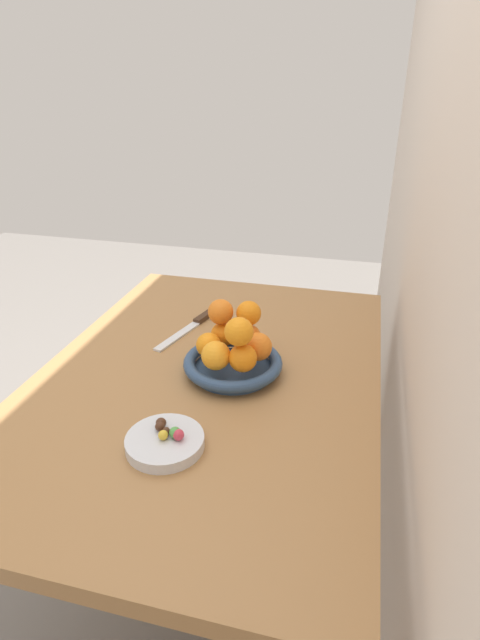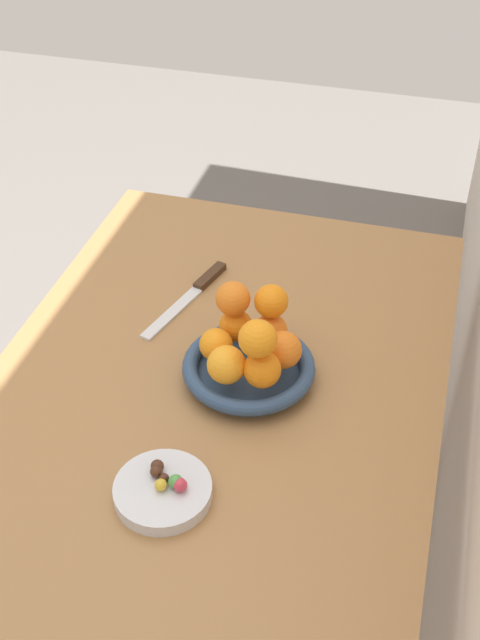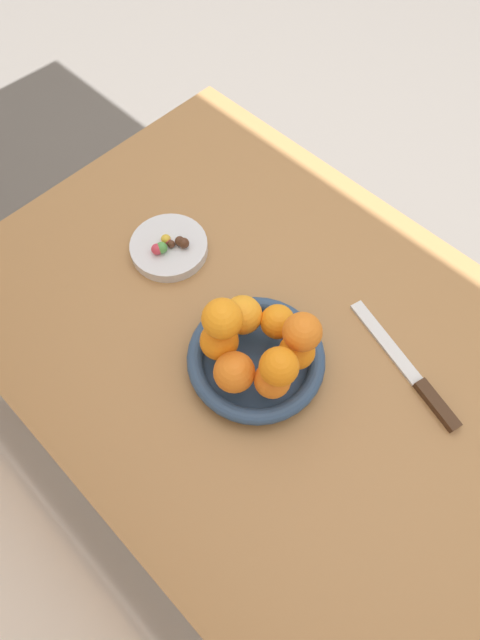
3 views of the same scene
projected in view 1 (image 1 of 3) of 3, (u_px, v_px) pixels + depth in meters
name	position (u px, v px, depth m)	size (l,w,h in m)	color
ground_plane	(216.00, 587.00, 1.46)	(6.00, 6.00, 0.00)	slate
wall_back	(469.00, 142.00, 0.81)	(4.00, 0.05, 2.50)	beige
dining_table	(210.00, 404.00, 1.17)	(1.10, 0.76, 0.74)	#9E7042
fruit_bowl	(233.00, 364.00, 1.12)	(0.22, 0.22, 0.04)	navy
candy_dish	(167.00, 443.00, 0.90)	(0.14, 0.14, 0.02)	silver
orange_0	(243.00, 358.00, 1.05)	(0.06, 0.06, 0.06)	orange
orange_1	(258.00, 347.00, 1.09)	(0.06, 0.06, 0.06)	orange
orange_2	(249.00, 337.00, 1.14)	(0.06, 0.06, 0.06)	orange
orange_3	(223.00, 334.00, 1.15)	(0.06, 0.06, 0.06)	orange
orange_4	(208.00, 345.00, 1.11)	(0.06, 0.06, 0.06)	orange
orange_5	(216.00, 356.00, 1.06)	(0.06, 0.06, 0.06)	orange
orange_6	(249.00, 313.00, 1.13)	(0.06, 0.06, 0.06)	orange
orange_7	(239.00, 332.00, 1.03)	(0.06, 0.06, 0.06)	orange
orange_8	(221.00, 312.00, 1.13)	(0.06, 0.06, 0.06)	orange
candy_ball_0	(179.00, 435.00, 0.89)	(0.02, 0.02, 0.02)	#C6384C
candy_ball_1	(164.00, 435.00, 0.89)	(0.02, 0.02, 0.02)	gold
candy_ball_2	(160.00, 426.00, 0.91)	(0.02, 0.02, 0.02)	#472819
candy_ball_3	(161.00, 423.00, 0.92)	(0.02, 0.02, 0.02)	#472819
candy_ball_4	(166.00, 435.00, 0.89)	(0.02, 0.02, 0.02)	#C6384C
candy_ball_5	(165.00, 435.00, 0.89)	(0.01, 0.01, 0.01)	#C6384C
candy_ball_6	(166.00, 431.00, 0.90)	(0.01, 0.01, 0.01)	#472819
candy_ball_7	(175.00, 433.00, 0.89)	(0.02, 0.02, 0.02)	#4C9947
knife	(193.00, 325.00, 1.34)	(0.26, 0.09, 0.01)	#3F2819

